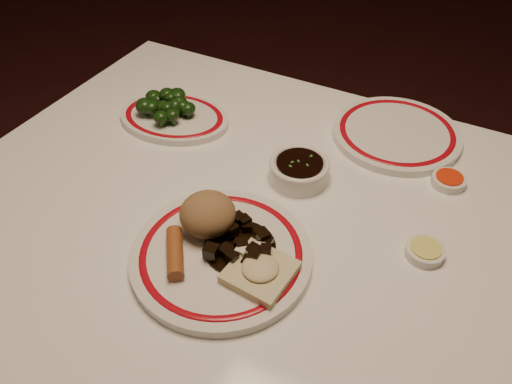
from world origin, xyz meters
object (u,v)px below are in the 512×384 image
object	(u,v)px
fried_wonton	(260,271)
soy_bowl	(299,171)
main_plate	(221,255)
broccoli_plate	(174,118)
rice_mound	(208,214)
spring_roll	(175,253)
stirfry_heap	(244,245)
broccoli_pile	(170,104)
dining_table	(268,248)

from	to	relation	value
fried_wonton	soy_bowl	world-z (taller)	fried_wonton
main_plate	broccoli_plate	bearing A→B (deg)	135.21
rice_mound	spring_roll	distance (m)	0.08
stirfry_heap	broccoli_pile	world-z (taller)	broccoli_pile
dining_table	broccoli_plate	world-z (taller)	broccoli_plate
dining_table	broccoli_plate	size ratio (longest dim) A/B	4.47
soy_bowl	broccoli_pile	bearing A→B (deg)	170.98
broccoli_pile	dining_table	bearing A→B (deg)	-26.87
stirfry_heap	fried_wonton	bearing A→B (deg)	-36.11
rice_mound	broccoli_plate	world-z (taller)	rice_mound
broccoli_plate	rice_mound	bearing A→B (deg)	-45.80
dining_table	stirfry_heap	size ratio (longest dim) A/B	10.26
main_plate	rice_mound	distance (m)	0.07
broccoli_pile	soy_bowl	xyz separation A→B (m)	(0.33, -0.05, -0.02)
main_plate	fried_wonton	xyz separation A→B (m)	(0.08, -0.01, 0.02)
main_plate	fried_wonton	size ratio (longest dim) A/B	3.06
rice_mound	main_plate	bearing A→B (deg)	-38.44
fried_wonton	soy_bowl	bearing A→B (deg)	100.67
dining_table	main_plate	xyz separation A→B (m)	(-0.02, -0.13, 0.10)
fried_wonton	stirfry_heap	distance (m)	0.06
dining_table	broccoli_pile	distance (m)	0.38
broccoli_plate	soy_bowl	world-z (taller)	soy_bowl
spring_roll	soy_bowl	world-z (taller)	spring_roll
broccoli_plate	broccoli_pile	size ratio (longest dim) A/B	2.09
broccoli_plate	soy_bowl	xyz separation A→B (m)	(0.32, -0.05, 0.01)
stirfry_heap	soy_bowl	bearing A→B (deg)	90.19
broccoli_pile	broccoli_plate	bearing A→B (deg)	-10.96
dining_table	broccoli_plate	distance (m)	0.37
fried_wonton	dining_table	bearing A→B (deg)	111.67
main_plate	fried_wonton	bearing A→B (deg)	-9.05
soy_bowl	fried_wonton	bearing A→B (deg)	-79.33
stirfry_heap	broccoli_pile	bearing A→B (deg)	140.85
fried_wonton	broccoli_pile	distance (m)	0.48
stirfry_heap	broccoli_pile	size ratio (longest dim) A/B	0.91
rice_mound	broccoli_plate	xyz separation A→B (m)	(-0.25, 0.25, -0.04)
dining_table	rice_mound	xyz separation A→B (m)	(-0.07, -0.09, 0.14)
broccoli_pile	soy_bowl	world-z (taller)	broccoli_pile
soy_bowl	dining_table	bearing A→B (deg)	-94.41
fried_wonton	soy_bowl	distance (m)	0.26
main_plate	stirfry_heap	bearing A→B (deg)	35.47
spring_roll	soy_bowl	distance (m)	0.30
dining_table	spring_roll	size ratio (longest dim) A/B	12.62
main_plate	fried_wonton	world-z (taller)	fried_wonton
broccoli_pile	fried_wonton	bearing A→B (deg)	-38.79
main_plate	broccoli_plate	size ratio (longest dim) A/B	1.15
main_plate	spring_roll	distance (m)	0.07
broccoli_plate	stirfry_heap	bearing A→B (deg)	-39.74
soy_bowl	rice_mound	bearing A→B (deg)	-110.02
broccoli_pile	soy_bowl	distance (m)	0.33
broccoli_pile	soy_bowl	bearing A→B (deg)	-9.02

